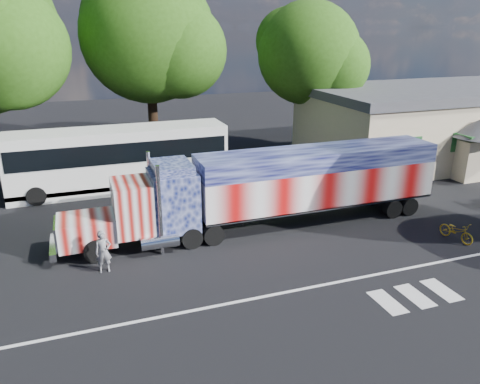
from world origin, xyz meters
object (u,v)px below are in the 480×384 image
object	(u,v)px
bicycle	(456,231)
tree_n_mid	(151,36)
semi_truck	(275,187)
tree_ne_a	(310,54)
woman	(103,252)
coach_bus	(120,158)

from	to	relation	value
bicycle	tree_n_mid	world-z (taller)	tree_n_mid
bicycle	tree_n_mid	bearing A→B (deg)	107.10
semi_truck	tree_ne_a	size ratio (longest dim) A/B	1.66
tree_n_mid	tree_ne_a	bearing A→B (deg)	-12.68
woman	coach_bus	bearing A→B (deg)	79.93
semi_truck	coach_bus	bearing A→B (deg)	127.61
bicycle	tree_ne_a	distance (m)	18.37
tree_ne_a	bicycle	bearing A→B (deg)	-93.48
semi_truck	woman	size ratio (longest dim) A/B	10.71
semi_truck	tree_n_mid	world-z (taller)	tree_n_mid
tree_n_mid	coach_bus	bearing A→B (deg)	-116.01
coach_bus	bicycle	xyz separation A→B (m)	(13.61, -12.60, -1.45)
semi_truck	woman	world-z (taller)	semi_truck
tree_ne_a	coach_bus	bearing A→B (deg)	-163.34
bicycle	tree_ne_a	size ratio (longest dim) A/B	0.15
woman	bicycle	distance (m)	15.59
woman	tree_n_mid	world-z (taller)	tree_n_mid
semi_truck	tree_ne_a	distance (m)	16.04
tree_n_mid	woman	bearing A→B (deg)	-106.80
bicycle	coach_bus	bearing A→B (deg)	126.62
semi_truck	bicycle	world-z (taller)	semi_truck
semi_truck	woman	distance (m)	8.49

